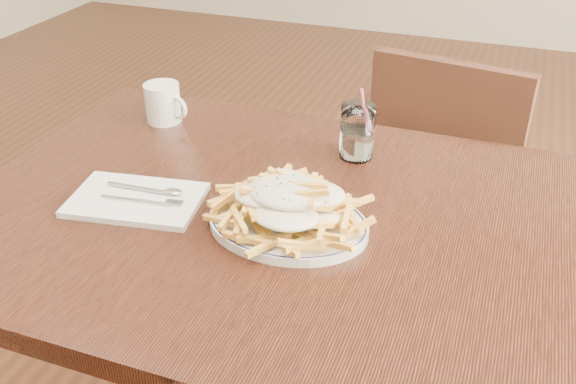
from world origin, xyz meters
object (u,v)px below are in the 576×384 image
at_px(loaded_fries, 288,199).
at_px(coffee_mug, 164,103).
at_px(table, 300,252).
at_px(fries_plate, 288,223).
at_px(chair_far, 447,179).
at_px(water_glass, 357,135).

relative_size(loaded_fries, coffee_mug, 2.61).
relative_size(table, fries_plate, 3.93).
distance_m(chair_far, fries_plate, 0.82).
relative_size(table, coffee_mug, 11.14).
distance_m(water_glass, coffee_mug, 0.44).
distance_m(chair_far, water_glass, 0.58).
xyz_separation_m(table, fries_plate, (-0.01, -0.04, 0.09)).
xyz_separation_m(fries_plate, water_glass, (0.04, 0.29, 0.04)).
bearing_deg(water_glass, fries_plate, -97.80).
distance_m(table, chair_far, 0.75).
xyz_separation_m(chair_far, coffee_mug, (-0.59, -0.45, 0.32)).
height_order(chair_far, coffee_mug, chair_far).
distance_m(chair_far, coffee_mug, 0.80).
bearing_deg(loaded_fries, water_glass, 82.20).
relative_size(fries_plate, loaded_fries, 1.09).
xyz_separation_m(table, chair_far, (0.18, 0.71, -0.20)).
height_order(fries_plate, loaded_fries, loaded_fries).
bearing_deg(fries_plate, loaded_fries, 63.43).
distance_m(loaded_fries, water_glass, 0.29).
bearing_deg(table, chair_far, 75.67).
bearing_deg(chair_far, table, -104.33).
bearing_deg(water_glass, loaded_fries, -97.80).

